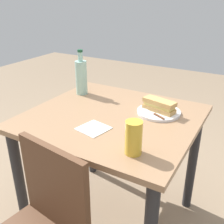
{
  "coord_description": "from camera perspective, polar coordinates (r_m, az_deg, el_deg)",
  "views": [
    {
      "loc": [
        -0.68,
        1.19,
        1.42
      ],
      "look_at": [
        0.0,
        0.0,
        0.8
      ],
      "focal_mm": 42.7,
      "sensor_mm": 36.0,
      "label": 1
    }
  ],
  "objects": [
    {
      "name": "plate_near",
      "position": [
        1.56,
        9.97,
        0.01
      ],
      "size": [
        0.25,
        0.25,
        0.01
      ],
      "primitive_type": "cylinder",
      "color": "white",
      "rests_on": "dining_table"
    },
    {
      "name": "beer_glass",
      "position": [
        1.13,
        4.64,
        -5.51
      ],
      "size": [
        0.07,
        0.07,
        0.15
      ],
      "primitive_type": "cylinder",
      "color": "gold",
      "rests_on": "dining_table"
    },
    {
      "name": "dining_table",
      "position": [
        1.57,
        0.0,
        -5.11
      ],
      "size": [
        0.94,
        0.87,
        0.78
      ],
      "color": "#997251",
      "rests_on": "ground"
    },
    {
      "name": "paper_napkin",
      "position": [
        1.36,
        -3.93,
        -3.56
      ],
      "size": [
        0.17,
        0.17,
        0.0
      ],
      "primitive_type": "cube",
      "rotation": [
        0.0,
        0.0,
        -0.21
      ],
      "color": "white",
      "rests_on": "dining_table"
    },
    {
      "name": "knife_near",
      "position": [
        1.5,
        9.08,
        -0.41
      ],
      "size": [
        0.16,
        0.1,
        0.01
      ],
      "color": "silver",
      "rests_on": "plate_near"
    },
    {
      "name": "baguette_sandwich_near",
      "position": [
        1.54,
        10.08,
        1.42
      ],
      "size": [
        0.2,
        0.11,
        0.07
      ],
      "color": "tan",
      "rests_on": "plate_near"
    },
    {
      "name": "ground_plane",
      "position": [
        1.97,
        0.0,
        -21.61
      ],
      "size": [
        8.0,
        8.0,
        0.0
      ],
      "primitive_type": "plane",
      "color": "#8C755B"
    },
    {
      "name": "water_bottle",
      "position": [
        1.81,
        -6.59,
        7.53
      ],
      "size": [
        0.08,
        0.08,
        0.3
      ],
      "color": "#99C6B7",
      "rests_on": "dining_table"
    }
  ]
}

